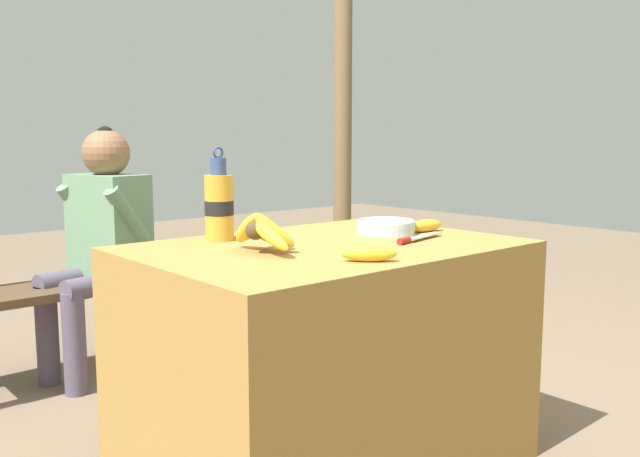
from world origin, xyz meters
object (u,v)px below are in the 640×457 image
water_bottle (219,205)px  knife (414,238)px  banana_bunch_green (247,247)px  serving_bowl (386,226)px  loose_banana_front (369,254)px  seated_vendor (100,234)px  banana_bunch_ripe (262,230)px  support_post_far (343,98)px  loose_banana_side (425,226)px  wooden_bench (152,285)px

water_bottle → knife: bearing=-43.3°
knife → banana_bunch_green: 1.49m
serving_bowl → loose_banana_front: bearing=-141.2°
water_bottle → seated_vendor: seated_vendor is taller
loose_banana_front → banana_bunch_green: (0.71, 1.57, -0.25)m
knife → banana_bunch_green: size_ratio=1.10×
banana_bunch_ripe → support_post_far: (1.63, 1.44, 0.48)m
serving_bowl → support_post_far: support_post_far is taller
seated_vendor → banana_bunch_green: (0.78, 0.04, -0.15)m
water_bottle → loose_banana_side: size_ratio=1.91×
banana_bunch_ripe → knife: (0.46, -0.14, -0.05)m
knife → loose_banana_side: bearing=19.2°
wooden_bench → banana_bunch_green: (0.53, -0.00, 0.12)m
banana_bunch_ripe → loose_banana_front: size_ratio=2.12×
wooden_bench → banana_bunch_green: bearing=-0.0°
wooden_bench → loose_banana_side: bearing=-75.2°
serving_bowl → support_post_far: bearing=51.9°
seated_vendor → support_post_far: 1.71m
serving_bowl → loose_banana_side: 0.14m
loose_banana_side → support_post_far: size_ratio=0.06×
loose_banana_side → banana_bunch_green: loose_banana_side is taller
loose_banana_side → wooden_bench: loose_banana_side is taller
water_bottle → seated_vendor: (0.03, 0.97, -0.20)m
loose_banana_front → support_post_far: support_post_far is taller
serving_bowl → water_bottle: water_bottle is taller
loose_banana_front → knife: (0.34, 0.15, -0.01)m
wooden_bench → banana_bunch_green: size_ratio=8.00×
loose_banana_front → wooden_bench: bearing=83.2°
loose_banana_side → water_bottle: bearing=154.9°
wooden_bench → seated_vendor: bearing=-170.4°
water_bottle → knife: size_ratio=1.16×
banana_bunch_ripe → water_bottle: bearing=83.7°
serving_bowl → loose_banana_front: (-0.40, -0.32, -0.00)m
knife → seated_vendor: size_ratio=0.23×
knife → seated_vendor: bearing=94.0°
water_bottle → support_post_far: 2.03m
loose_banana_side → knife: (-0.19, -0.12, -0.01)m
loose_banana_front → loose_banana_side: 0.60m
banana_bunch_ripe → seated_vendor: bearing=87.4°
knife → seated_vendor: seated_vendor is taller
banana_bunch_green → loose_banana_side: bearing=-97.8°
seated_vendor → serving_bowl: bearing=97.8°
loose_banana_front → knife: size_ratio=0.54×
banana_bunch_ripe → support_post_far: bearing=41.5°
support_post_far → water_bottle: bearing=-143.7°
banana_bunch_ripe → loose_banana_front: (0.12, -0.29, -0.04)m
loose_banana_front → support_post_far: (1.51, 1.73, 0.52)m
serving_bowl → loose_banana_front: size_ratio=1.44×
loose_banana_front → banana_bunch_green: loose_banana_front is taller
water_bottle → wooden_bench: water_bottle is taller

